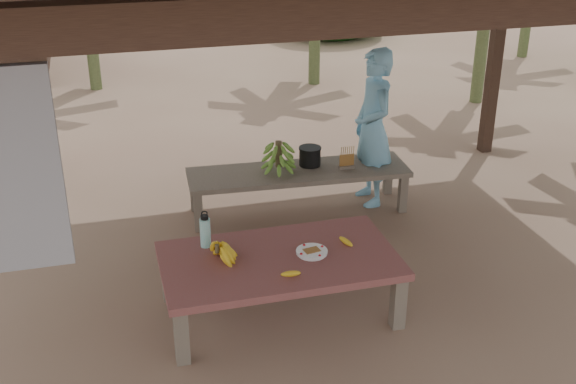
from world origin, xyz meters
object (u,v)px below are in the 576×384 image
object	(u,v)px
woman	(373,128)
bench	(298,175)
ripe_banana_bunch	(217,252)
cooking_pot	(310,157)
work_table	(279,265)
plate	(312,252)
water_flask	(205,231)

from	to	relation	value
woman	bench	bearing A→B (deg)	-88.10
ripe_banana_bunch	cooking_pot	world-z (taller)	ripe_banana_bunch
bench	woman	distance (m)	0.89
work_table	woman	world-z (taller)	woman
bench	plate	bearing A→B (deg)	-99.18
plate	bench	bearing A→B (deg)	77.46
water_flask	work_table	bearing A→B (deg)	-32.13
ripe_banana_bunch	bench	bearing A→B (deg)	56.34
woman	ripe_banana_bunch	bearing A→B (deg)	-49.02
work_table	plate	xyz separation A→B (m)	(0.25, -0.02, 0.08)
bench	water_flask	bearing A→B (deg)	-126.24
cooking_pot	woman	size ratio (longest dim) A/B	0.13
plate	cooking_pot	distance (m)	1.91
bench	water_flask	distance (m)	1.82
work_table	plate	distance (m)	0.27
cooking_pot	woman	bearing A→B (deg)	-5.31
water_flask	plate	bearing A→B (deg)	-23.86
plate	water_flask	size ratio (longest dim) A/B	0.79
bench	cooking_pot	bearing A→B (deg)	37.06
water_flask	cooking_pot	size ratio (longest dim) A/B	1.43
bench	woman	bearing A→B (deg)	6.18
water_flask	bench	bearing A→B (deg)	50.40
work_table	ripe_banana_bunch	bearing A→B (deg)	173.35
ripe_banana_bunch	woman	bearing A→B (deg)	41.90
bench	cooking_pot	size ratio (longest dim) A/B	10.28
ripe_banana_bunch	water_flask	distance (m)	0.28
work_table	cooking_pot	bearing A→B (deg)	66.52
plate	cooking_pot	world-z (taller)	cooking_pot
work_table	ripe_banana_bunch	xyz separation A→B (m)	(-0.47, 0.05, 0.15)
bench	ripe_banana_bunch	bearing A→B (deg)	-120.30
ripe_banana_bunch	cooking_pot	xyz separation A→B (m)	(1.25, 1.76, -0.04)
cooking_pot	woman	distance (m)	0.70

